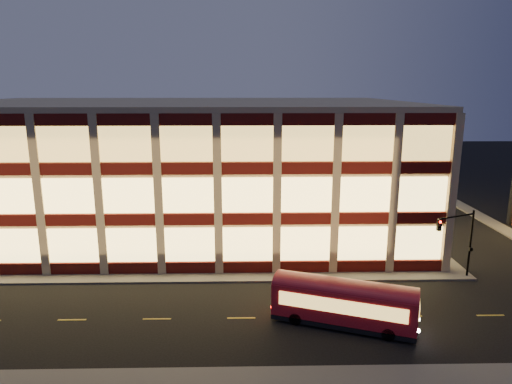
{
  "coord_description": "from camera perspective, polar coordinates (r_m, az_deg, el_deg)",
  "views": [
    {
      "loc": [
        4.41,
        -35.65,
        16.13
      ],
      "look_at": [
        5.36,
        8.0,
        5.99
      ],
      "focal_mm": 32.0,
      "sensor_mm": 36.0,
      "label": 1
    }
  ],
  "objects": [
    {
      "name": "ground",
      "position": [
        39.38,
        -7.71,
        -11.23
      ],
      "size": [
        200.0,
        200.0,
        0.0
      ],
      "primitive_type": "plane",
      "color": "black",
      "rests_on": "ground"
    },
    {
      "name": "sidewalk_office_south",
      "position": [
        40.7,
        -11.83,
        -10.46
      ],
      "size": [
        54.0,
        2.0,
        0.15
      ],
      "primitive_type": "cube",
      "color": "#514F4C",
      "rests_on": "ground"
    },
    {
      "name": "sidewalk_office_east",
      "position": [
        58.1,
        17.51,
        -3.59
      ],
      "size": [
        2.0,
        30.0,
        0.15
      ],
      "primitive_type": "cube",
      "color": "#514F4C",
      "rests_on": "ground"
    },
    {
      "name": "sidewalk_tower_west",
      "position": [
        62.5,
        27.12,
        -3.29
      ],
      "size": [
        2.0,
        30.0,
        0.15
      ],
      "primitive_type": "cube",
      "color": "#514F4C",
      "rests_on": "ground"
    },
    {
      "name": "sidewalk_near",
      "position": [
        28.12,
        -10.83,
        -22.02
      ],
      "size": [
        100.0,
        2.0,
        0.15
      ],
      "primitive_type": "cube",
      "color": "#514F4C",
      "rests_on": "ground"
    },
    {
      "name": "office_building",
      "position": [
        53.81,
        -9.06,
        3.41
      ],
      "size": [
        50.45,
        30.45,
        14.5
      ],
      "color": "tan",
      "rests_on": "ground"
    },
    {
      "name": "traffic_signal_far",
      "position": [
        41.83,
        24.1,
        -4.8
      ],
      "size": [
        3.79,
        1.87,
        6.0
      ],
      "color": "black",
      "rests_on": "ground"
    },
    {
      "name": "trolley_bus",
      "position": [
        32.67,
        10.91,
        -13.17
      ],
      "size": [
        9.92,
        5.64,
        3.28
      ],
      "rotation": [
        0.0,
        0.0,
        -0.36
      ],
      "color": "maroon",
      "rests_on": "ground"
    }
  ]
}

